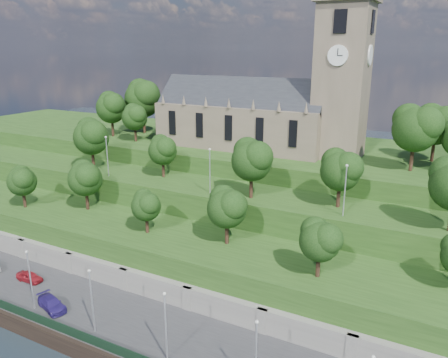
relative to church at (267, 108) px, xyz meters
The scene contains 15 objects.
promenade 45.42m from the church, 91.13° to the right, with size 160.00×12.00×2.00m, color #2D2D30.
quay_wall 50.78m from the church, 90.98° to the right, with size 160.00×0.50×2.20m, color black.
fence 49.57m from the church, 91.00° to the right, with size 160.00×0.10×1.20m, color black.
retaining_wall 39.48m from the church, 91.33° to the right, with size 160.00×2.10×5.00m.
embankment_lower 33.57m from the church, 91.61° to the right, with size 160.00×12.00×8.00m, color #214216.
embankment_upper 23.71m from the church, 92.66° to the right, with size 160.00×10.00×12.00m, color #214216.
hilltop 15.57m from the church, 101.11° to the left, with size 160.00×32.00×15.00m, color #214216.
church is the anchor object (origin of this frame).
trees_lower 29.45m from the church, 94.42° to the right, with size 68.03×9.04×8.10m.
trees_upper 18.93m from the church, 78.93° to the right, with size 64.55×8.44×9.37m.
trees_hilltop 3.82m from the church, 167.19° to the right, with size 71.92×15.72×11.78m.
lamp_posts_promenade 46.41m from the church, 93.67° to the right, with size 60.36×0.36×7.90m.
lamp_posts_upper 21.01m from the church, 92.26° to the right, with size 40.36×0.36×6.99m.
car_left 47.81m from the church, 115.67° to the right, with size 1.62×4.04×1.38m, color maroon.
car_right 48.14m from the church, 104.14° to the right, with size 2.02×4.96×1.44m, color navy.
Camera 1 is at (30.96, -28.55, 33.12)m, focal length 35.00 mm.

